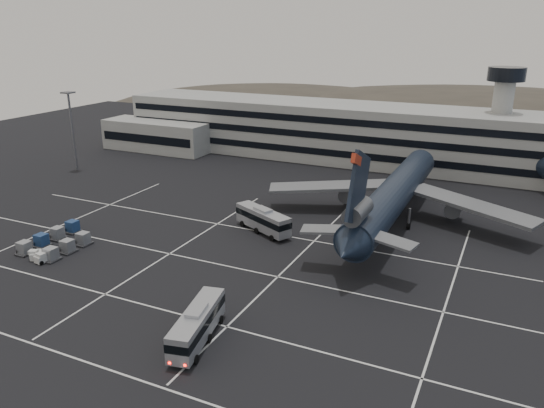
{
  "coord_description": "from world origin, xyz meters",
  "views": [
    {
      "loc": [
        39.33,
        -55.65,
        32.96
      ],
      "look_at": [
        4.29,
        18.47,
        5.0
      ],
      "focal_mm": 35.0,
      "sensor_mm": 36.0,
      "label": 1
    }
  ],
  "objects_px": {
    "trijet_main": "(394,195)",
    "bus_near": "(197,323)",
    "uld_cluster": "(57,241)",
    "bus_far": "(263,219)",
    "tug_a": "(43,257)"
  },
  "relations": [
    {
      "from": "bus_far",
      "to": "tug_a",
      "type": "relative_size",
      "value": 4.36
    },
    {
      "from": "tug_a",
      "to": "bus_far",
      "type": "bearing_deg",
      "value": 54.83
    },
    {
      "from": "bus_far",
      "to": "uld_cluster",
      "type": "relative_size",
      "value": 0.97
    },
    {
      "from": "bus_near",
      "to": "uld_cluster",
      "type": "relative_size",
      "value": 0.96
    },
    {
      "from": "trijet_main",
      "to": "tug_a",
      "type": "relative_size",
      "value": 21.32
    },
    {
      "from": "trijet_main",
      "to": "bus_near",
      "type": "xyz_separation_m",
      "value": [
        -10.73,
        -45.03,
        -3.05
      ]
    },
    {
      "from": "uld_cluster",
      "to": "bus_near",
      "type": "bearing_deg",
      "value": -20.36
    },
    {
      "from": "trijet_main",
      "to": "bus_far",
      "type": "xyz_separation_m",
      "value": [
        -18.5,
        -13.12,
        -2.97
      ]
    },
    {
      "from": "bus_near",
      "to": "bus_far",
      "type": "distance_m",
      "value": 32.84
    },
    {
      "from": "bus_near",
      "to": "tug_a",
      "type": "distance_m",
      "value": 32.38
    },
    {
      "from": "tug_a",
      "to": "uld_cluster",
      "type": "xyz_separation_m",
      "value": [
        -2.51,
        5.02,
        0.27
      ]
    },
    {
      "from": "uld_cluster",
      "to": "trijet_main",
      "type": "bearing_deg",
      "value": 35.97
    },
    {
      "from": "bus_near",
      "to": "bus_far",
      "type": "height_order",
      "value": "bus_far"
    },
    {
      "from": "tug_a",
      "to": "bus_near",
      "type": "bearing_deg",
      "value": -4.49
    },
    {
      "from": "bus_far",
      "to": "uld_cluster",
      "type": "xyz_separation_m",
      "value": [
        -26.19,
        -19.3,
        -1.3
      ]
    }
  ]
}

